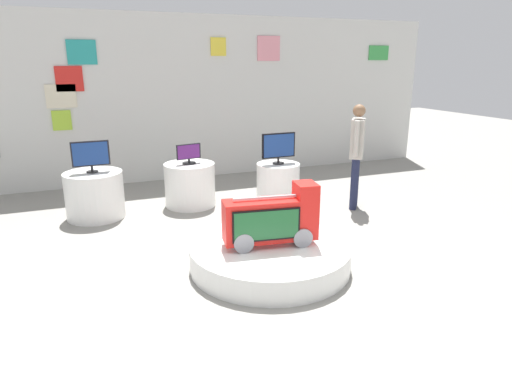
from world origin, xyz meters
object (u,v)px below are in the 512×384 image
(main_display_pedestal, at_px, (270,256))
(display_pedestal_center_rear, at_px, (95,195))
(display_pedestal_left_rear, at_px, (190,185))
(display_pedestal_right_rear, at_px, (278,185))
(novelty_firetruck_tv, at_px, (272,221))
(tv_on_left_rear, at_px, (189,154))
(shopper_browsing_near_truck, at_px, (357,149))
(tv_on_center_rear, at_px, (91,155))
(tv_on_right_rear, at_px, (279,147))

(main_display_pedestal, distance_m, display_pedestal_center_rear, 3.22)
(display_pedestal_left_rear, height_order, display_pedestal_right_rear, same)
(novelty_firetruck_tv, xyz_separation_m, display_pedestal_center_rear, (-1.85, 2.64, -0.22))
(tv_on_left_rear, relative_size, display_pedestal_center_rear, 0.47)
(shopper_browsing_near_truck, bearing_deg, display_pedestal_left_rear, 155.76)
(tv_on_left_rear, bearing_deg, display_pedestal_center_rear, -177.91)
(tv_on_left_rear, xyz_separation_m, shopper_browsing_near_truck, (2.50, -1.12, 0.11))
(tv_on_center_rear, xyz_separation_m, tv_on_right_rear, (2.90, -0.49, 0.01))
(main_display_pedestal, relative_size, display_pedestal_left_rear, 2.24)
(display_pedestal_right_rear, bearing_deg, tv_on_right_rear, -91.80)
(tv_on_right_rear, bearing_deg, main_display_pedestal, -116.43)
(shopper_browsing_near_truck, bearing_deg, display_pedestal_center_rear, 165.14)
(novelty_firetruck_tv, bearing_deg, shopper_browsing_near_truck, 35.95)
(display_pedestal_center_rear, distance_m, display_pedestal_right_rear, 2.94)
(shopper_browsing_near_truck, bearing_deg, tv_on_center_rear, 165.20)
(display_pedestal_left_rear, bearing_deg, tv_on_left_rear, -100.05)
(display_pedestal_center_rear, bearing_deg, novelty_firetruck_tv, -54.95)
(main_display_pedestal, height_order, tv_on_left_rear, tv_on_left_rear)
(tv_on_center_rear, relative_size, display_pedestal_right_rear, 0.76)
(main_display_pedestal, xyz_separation_m, shopper_browsing_near_truck, (2.19, 1.56, 0.86))
(tv_on_center_rear, distance_m, display_pedestal_right_rear, 3.01)
(tv_on_right_rear, distance_m, shopper_browsing_near_truck, 1.26)
(tv_on_center_rear, distance_m, shopper_browsing_near_truck, 4.16)
(tv_on_center_rear, relative_size, shopper_browsing_near_truck, 0.32)
(tv_on_left_rear, height_order, tv_on_right_rear, tv_on_right_rear)
(display_pedestal_right_rear, relative_size, shopper_browsing_near_truck, 0.42)
(novelty_firetruck_tv, distance_m, shopper_browsing_near_truck, 2.71)
(main_display_pedestal, distance_m, tv_on_left_rear, 2.81)
(tv_on_left_rear, distance_m, display_pedestal_right_rear, 1.57)
(display_pedestal_left_rear, bearing_deg, tv_on_center_rear, -177.60)
(shopper_browsing_near_truck, bearing_deg, tv_on_right_rear, 153.04)
(display_pedestal_center_rear, xyz_separation_m, display_pedestal_right_rear, (2.90, -0.49, 0.00))
(novelty_firetruck_tv, bearing_deg, display_pedestal_left_rear, 97.02)
(novelty_firetruck_tv, bearing_deg, tv_on_left_rear, 97.04)
(tv_on_center_rear, bearing_deg, main_display_pedestal, -55.09)
(main_display_pedestal, bearing_deg, display_pedestal_left_rear, 96.64)
(display_pedestal_left_rear, distance_m, tv_on_right_rear, 1.62)
(novelty_firetruck_tv, relative_size, display_pedestal_center_rear, 1.27)
(novelty_firetruck_tv, relative_size, tv_on_right_rear, 1.91)
(tv_on_center_rear, bearing_deg, shopper_browsing_near_truck, -14.80)
(tv_on_left_rear, height_order, display_pedestal_center_rear, tv_on_left_rear)
(tv_on_left_rear, bearing_deg, main_display_pedestal, -83.34)
(tv_on_left_rear, bearing_deg, tv_on_center_rear, -177.75)
(main_display_pedestal, distance_m, display_pedestal_left_rear, 2.72)
(display_pedestal_center_rear, distance_m, tv_on_right_rear, 3.01)
(display_pedestal_right_rear, bearing_deg, tv_on_center_rear, 170.48)
(main_display_pedestal, xyz_separation_m, display_pedestal_left_rear, (-0.31, 2.69, 0.22))
(tv_on_center_rear, bearing_deg, display_pedestal_left_rear, 2.40)
(novelty_firetruck_tv, height_order, tv_on_left_rear, tv_on_left_rear)
(tv_on_center_rear, xyz_separation_m, shopper_browsing_near_truck, (4.02, -1.06, 0.00))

